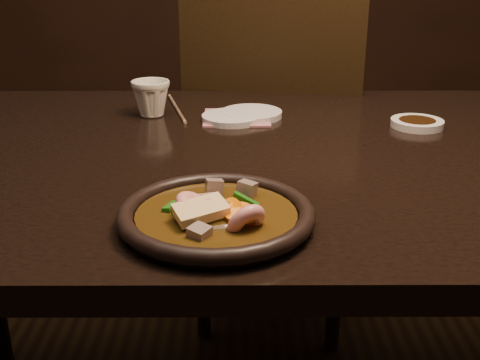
{
  "coord_description": "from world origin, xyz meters",
  "views": [
    {
      "loc": [
        -0.07,
        -1.0,
        1.09
      ],
      "look_at": [
        -0.06,
        -0.27,
        0.8
      ],
      "focal_mm": 45.0,
      "sensor_mm": 36.0,
      "label": 1
    }
  ],
  "objects_px": {
    "plate": "(216,216)",
    "tea_cup": "(151,97)",
    "table": "(274,190)",
    "chair": "(275,157)"
  },
  "relations": [
    {
      "from": "plate",
      "to": "tea_cup",
      "type": "relative_size",
      "value": 3.17
    },
    {
      "from": "table",
      "to": "plate",
      "type": "bearing_deg",
      "value": -107.07
    },
    {
      "from": "plate",
      "to": "tea_cup",
      "type": "bearing_deg",
      "value": 106.17
    },
    {
      "from": "table",
      "to": "tea_cup",
      "type": "relative_size",
      "value": 20.01
    },
    {
      "from": "tea_cup",
      "to": "plate",
      "type": "bearing_deg",
      "value": -73.83
    },
    {
      "from": "table",
      "to": "chair",
      "type": "bearing_deg",
      "value": 86.34
    },
    {
      "from": "table",
      "to": "tea_cup",
      "type": "height_order",
      "value": "tea_cup"
    },
    {
      "from": "chair",
      "to": "plate",
      "type": "bearing_deg",
      "value": 91.27
    },
    {
      "from": "table",
      "to": "plate",
      "type": "xyz_separation_m",
      "value": [
        -0.09,
        -0.3,
        0.09
      ]
    },
    {
      "from": "tea_cup",
      "to": "chair",
      "type": "bearing_deg",
      "value": 51.44
    }
  ]
}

